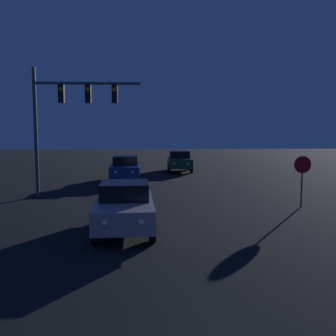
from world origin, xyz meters
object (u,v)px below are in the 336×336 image
(car_mid, at_px, (125,168))
(car_far, at_px, (180,161))
(car_near, at_px, (125,207))
(stop_sign, at_px, (302,171))
(traffic_signal_mast, at_px, (66,109))

(car_mid, relative_size, car_far, 1.00)
(car_mid, xyz_separation_m, car_far, (4.01, 5.35, 0.00))
(car_near, distance_m, car_mid, 12.26)
(car_mid, distance_m, stop_sign, 11.96)
(car_near, height_order, car_mid, same)
(stop_sign, bearing_deg, car_mid, 133.07)
(car_mid, distance_m, traffic_signal_mast, 7.06)
(car_near, xyz_separation_m, car_mid, (-0.71, 12.24, 0.00))
(car_mid, xyz_separation_m, stop_sign, (8.16, -8.72, 0.74))
(car_near, bearing_deg, traffic_signal_mast, -66.14)
(car_mid, relative_size, stop_sign, 1.80)
(stop_sign, bearing_deg, car_near, -154.72)
(car_mid, distance_m, car_far, 6.68)
(car_mid, relative_size, traffic_signal_mast, 0.63)
(car_near, xyz_separation_m, stop_sign, (7.44, 3.51, 0.74))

